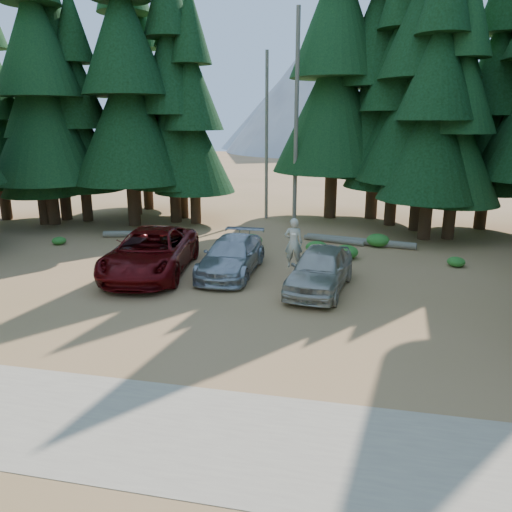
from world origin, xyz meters
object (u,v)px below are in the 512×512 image
object	(u,v)px
frisbee_player	(294,243)
red_pickup	(151,252)
silver_minivan_right	(320,269)
log_mid	(333,240)
silver_minivan_center	(232,256)
log_right	(360,241)
log_left	(148,234)

from	to	relation	value
frisbee_player	red_pickup	bearing A→B (deg)	-4.82
silver_minivan_right	log_mid	distance (m)	7.42
red_pickup	silver_minivan_center	distance (m)	3.28
red_pickup	log_right	bearing A→B (deg)	30.67
log_left	log_mid	bearing A→B (deg)	-8.65
silver_minivan_right	log_mid	xyz separation A→B (m)	(0.06, 7.38, -0.68)
log_left	frisbee_player	bearing A→B (deg)	-47.83
silver_minivan_right	red_pickup	bearing A→B (deg)	-177.67
silver_minivan_center	frisbee_player	world-z (taller)	frisbee_player
silver_minivan_center	red_pickup	bearing A→B (deg)	-167.44
silver_minivan_center	frisbee_player	distance (m)	2.82
log_left	log_mid	xyz separation A→B (m)	(9.76, 0.76, -0.04)
frisbee_player	log_right	size ratio (longest dim) A/B	0.35
silver_minivan_right	log_left	size ratio (longest dim) A/B	0.99
frisbee_player	log_left	xyz separation A→B (m)	(-8.61, 5.97, -1.40)
frisbee_player	log_right	world-z (taller)	frisbee_player
frisbee_player	log_mid	xyz separation A→B (m)	(1.15, 6.73, -1.44)
silver_minivan_center	log_right	distance (m)	7.85
log_left	silver_minivan_right	bearing A→B (deg)	-47.44
log_left	log_mid	size ratio (longest dim) A/B	1.50
log_left	red_pickup	bearing A→B (deg)	-78.15
red_pickup	silver_minivan_right	bearing A→B (deg)	-13.26
silver_minivan_center	log_mid	world-z (taller)	silver_minivan_center
frisbee_player	log_left	size ratio (longest dim) A/B	0.40
frisbee_player	log_mid	bearing A→B (deg)	-104.98
log_left	log_right	distance (m)	11.09
red_pickup	silver_minivan_center	size ratio (longest dim) A/B	1.28
frisbee_player	log_left	distance (m)	10.57
red_pickup	frisbee_player	distance (m)	5.85
red_pickup	log_left	size ratio (longest dim) A/B	1.35
silver_minivan_right	log_right	xyz separation A→B (m)	(1.38, 7.28, -0.63)
log_mid	log_right	size ratio (longest dim) A/B	0.58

